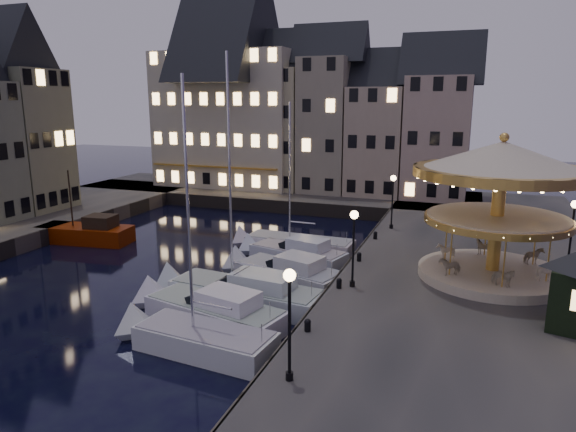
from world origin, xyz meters
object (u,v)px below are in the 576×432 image
at_px(motorboat_d, 284,273).
at_px(streetlamp_d, 572,225).
at_px(streetlamp_c, 393,194).
at_px(bollard_a, 308,325).
at_px(bollard_c, 359,256).
at_px(bollard_d, 375,235).
at_px(motorboat_e, 293,254).
at_px(motorboat_f, 292,245).
at_px(carousel, 500,184).
at_px(streetlamp_a, 289,309).
at_px(red_fishing_boat, 87,234).
at_px(motorboat_c, 240,292).
at_px(streetlamp_b, 354,238).
at_px(bollard_b, 339,283).
at_px(motorboat_a, 195,339).
at_px(motorboat_b, 209,311).

bearing_deg(motorboat_d, streetlamp_d, 15.34).
bearing_deg(streetlamp_c, bollard_a, -91.76).
relative_size(bollard_c, bollard_d, 1.00).
bearing_deg(motorboat_e, motorboat_f, 110.26).
bearing_deg(carousel, streetlamp_a, -116.86).
relative_size(streetlamp_d, bollard_c, 7.32).
relative_size(streetlamp_c, red_fishing_boat, 0.54).
bearing_deg(red_fishing_boat, motorboat_c, -23.39).
relative_size(motorboat_c, motorboat_f, 1.08).
relative_size(streetlamp_b, streetlamp_c, 1.00).
bearing_deg(bollard_a, bollard_b, 90.00).
bearing_deg(motorboat_d, bollard_a, -63.38).
bearing_deg(motorboat_e, motorboat_c, -92.81).
bearing_deg(streetlamp_a, carousel, 63.14).
distance_m(motorboat_a, motorboat_d, 9.59).
xyz_separation_m(motorboat_b, carousel, (13.53, 8.15, 5.99)).
bearing_deg(motorboat_a, bollard_c, 66.44).
bearing_deg(bollard_b, motorboat_e, 125.89).
bearing_deg(streetlamp_c, carousel, -53.27).
bearing_deg(motorboat_f, streetlamp_d, -6.53).
distance_m(streetlamp_a, carousel, 15.91).
distance_m(streetlamp_d, bollard_c, 12.40).
relative_size(bollard_a, motorboat_e, 0.07).
relative_size(motorboat_d, carousel, 0.85).
height_order(streetlamp_c, red_fishing_boat, red_fishing_boat).
height_order(bollard_a, red_fishing_boat, red_fishing_boat).
distance_m(bollard_d, motorboat_d, 8.64).
bearing_deg(bollard_b, bollard_c, 90.00).
bearing_deg(bollard_c, motorboat_e, 158.61).
bearing_deg(streetlamp_a, streetlamp_d, 56.39).
bearing_deg(streetlamp_c, red_fishing_boat, -161.68).
xyz_separation_m(motorboat_d, carousel, (11.98, 1.44, 6.00)).
bearing_deg(bollard_c, motorboat_a, -113.56).
bearing_deg(streetlamp_b, motorboat_b, -147.18).
relative_size(bollard_c, motorboat_e, 0.07).
bearing_deg(motorboat_f, motorboat_c, -86.87).
relative_size(bollard_b, motorboat_b, 0.07).
bearing_deg(streetlamp_d, motorboat_b, -147.84).
distance_m(streetlamp_a, motorboat_f, 20.46).
height_order(streetlamp_c, streetlamp_d, same).
distance_m(streetlamp_a, streetlamp_d, 20.41).
relative_size(streetlamp_c, bollard_c, 7.32).
relative_size(motorboat_d, red_fishing_boat, 1.03).
xyz_separation_m(streetlamp_a, carousel, (7.09, 14.00, 2.62)).
distance_m(bollard_b, red_fishing_boat, 23.16).
distance_m(streetlamp_b, red_fishing_boat, 23.82).
xyz_separation_m(bollard_a, motorboat_c, (-5.43, 4.68, -0.92)).
bearing_deg(bollard_a, streetlamp_b, 84.29).
height_order(bollard_d, motorboat_e, motorboat_e).
bearing_deg(motorboat_f, carousel, -20.25).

